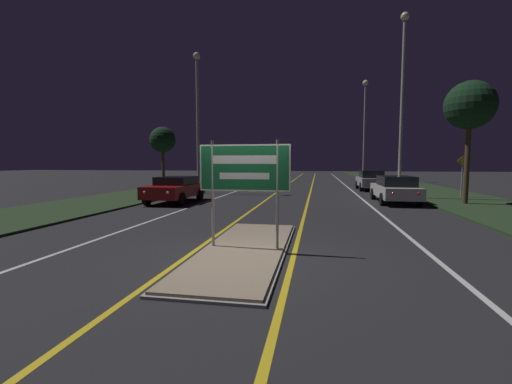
{
  "coord_description": "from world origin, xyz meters",
  "views": [
    {
      "loc": [
        1.67,
        -7.16,
        2.07
      ],
      "look_at": [
        0.0,
        2.06,
        1.27
      ],
      "focal_mm": 24.0,
      "sensor_mm": 36.0,
      "label": 1
    }
  ],
  "objects_px": {
    "car_receding_1": "(371,180)",
    "warning_sign": "(462,172)",
    "streetlight_right_far": "(365,113)",
    "car_receding_0": "(395,189)",
    "streetlight_left_near": "(197,108)",
    "streetlight_right_near": "(403,89)",
    "car_approaching_0": "(175,189)",
    "highway_sign": "(244,172)"
  },
  "relations": [
    {
      "from": "streetlight_right_near",
      "to": "car_receding_0",
      "type": "distance_m",
      "value": 5.89
    },
    {
      "from": "streetlight_left_near",
      "to": "car_receding_0",
      "type": "distance_m",
      "value": 13.39
    },
    {
      "from": "streetlight_right_far",
      "to": "warning_sign",
      "type": "xyz_separation_m",
      "value": [
        3.36,
        -17.36,
        -5.9
      ]
    },
    {
      "from": "streetlight_right_near",
      "to": "streetlight_right_far",
      "type": "xyz_separation_m",
      "value": [
        0.29,
        18.31,
        1.2
      ]
    },
    {
      "from": "car_receding_0",
      "to": "warning_sign",
      "type": "bearing_deg",
      "value": 34.81
    },
    {
      "from": "streetlight_left_near",
      "to": "streetlight_right_near",
      "type": "xyz_separation_m",
      "value": [
        12.6,
        -1.4,
        0.52
      ]
    },
    {
      "from": "streetlight_right_near",
      "to": "streetlight_right_far",
      "type": "relative_size",
      "value": 0.95
    },
    {
      "from": "streetlight_right_far",
      "to": "car_receding_0",
      "type": "xyz_separation_m",
      "value": [
        -0.95,
        -20.35,
        -6.69
      ]
    },
    {
      "from": "streetlight_left_near",
      "to": "warning_sign",
      "type": "relative_size",
      "value": 3.89
    },
    {
      "from": "streetlight_right_near",
      "to": "car_receding_1",
      "type": "xyz_separation_m",
      "value": [
        -0.66,
        6.29,
        -5.44
      ]
    },
    {
      "from": "car_receding_0",
      "to": "streetlight_left_near",
      "type": "bearing_deg",
      "value": 163.94
    },
    {
      "from": "streetlight_right_far",
      "to": "car_approaching_0",
      "type": "relative_size",
      "value": 2.53
    },
    {
      "from": "streetlight_right_far",
      "to": "car_receding_0",
      "type": "height_order",
      "value": "streetlight_right_far"
    },
    {
      "from": "highway_sign",
      "to": "car_receding_0",
      "type": "distance_m",
      "value": 12.41
    },
    {
      "from": "car_receding_1",
      "to": "warning_sign",
      "type": "relative_size",
      "value": 1.82
    },
    {
      "from": "streetlight_left_near",
      "to": "car_receding_0",
      "type": "bearing_deg",
      "value": -16.06
    },
    {
      "from": "streetlight_right_near",
      "to": "streetlight_right_far",
      "type": "bearing_deg",
      "value": 89.08
    },
    {
      "from": "highway_sign",
      "to": "streetlight_right_near",
      "type": "distance_m",
      "value": 15.12
    },
    {
      "from": "streetlight_right_far",
      "to": "car_receding_0",
      "type": "distance_m",
      "value": 21.44
    },
    {
      "from": "highway_sign",
      "to": "warning_sign",
      "type": "xyz_separation_m",
      "value": [
        9.93,
        13.99,
        -0.33
      ]
    },
    {
      "from": "car_receding_1",
      "to": "streetlight_left_near",
      "type": "bearing_deg",
      "value": -157.71
    },
    {
      "from": "streetlight_left_near",
      "to": "car_approaching_0",
      "type": "height_order",
      "value": "streetlight_left_near"
    },
    {
      "from": "highway_sign",
      "to": "car_receding_1",
      "type": "relative_size",
      "value": 0.57
    },
    {
      "from": "car_approaching_0",
      "to": "warning_sign",
      "type": "height_order",
      "value": "warning_sign"
    },
    {
      "from": "streetlight_right_far",
      "to": "streetlight_left_near",
      "type": "bearing_deg",
      "value": -127.31
    },
    {
      "from": "highway_sign",
      "to": "car_receding_1",
      "type": "distance_m",
      "value": 20.16
    },
    {
      "from": "highway_sign",
      "to": "car_approaching_0",
      "type": "distance_m",
      "value": 10.84
    },
    {
      "from": "car_receding_0",
      "to": "highway_sign",
      "type": "bearing_deg",
      "value": -117.11
    },
    {
      "from": "car_receding_1",
      "to": "warning_sign",
      "type": "bearing_deg",
      "value": -51.11
    },
    {
      "from": "streetlight_left_near",
      "to": "streetlight_right_near",
      "type": "distance_m",
      "value": 12.69
    },
    {
      "from": "streetlight_right_far",
      "to": "car_receding_1",
      "type": "relative_size",
      "value": 2.5
    },
    {
      "from": "highway_sign",
      "to": "car_approaching_0",
      "type": "height_order",
      "value": "highway_sign"
    },
    {
      "from": "streetlight_right_near",
      "to": "warning_sign",
      "type": "height_order",
      "value": "streetlight_right_near"
    },
    {
      "from": "streetlight_left_near",
      "to": "warning_sign",
      "type": "distance_m",
      "value": 16.78
    },
    {
      "from": "streetlight_left_near",
      "to": "streetlight_right_far",
      "type": "relative_size",
      "value": 0.85
    },
    {
      "from": "car_receding_0",
      "to": "streetlight_right_near",
      "type": "bearing_deg",
      "value": 72.33
    },
    {
      "from": "car_receding_1",
      "to": "warning_sign",
      "type": "xyz_separation_m",
      "value": [
        4.31,
        -5.34,
        0.74
      ]
    },
    {
      "from": "streetlight_right_far",
      "to": "car_receding_0",
      "type": "bearing_deg",
      "value": -92.66
    },
    {
      "from": "highway_sign",
      "to": "streetlight_left_near",
      "type": "xyz_separation_m",
      "value": [
        -6.32,
        14.44,
        3.84
      ]
    },
    {
      "from": "warning_sign",
      "to": "car_receding_0",
      "type": "bearing_deg",
      "value": -145.19
    },
    {
      "from": "warning_sign",
      "to": "car_approaching_0",
      "type": "bearing_deg",
      "value": -162.8
    },
    {
      "from": "streetlight_right_near",
      "to": "car_approaching_0",
      "type": "height_order",
      "value": "streetlight_right_near"
    }
  ]
}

